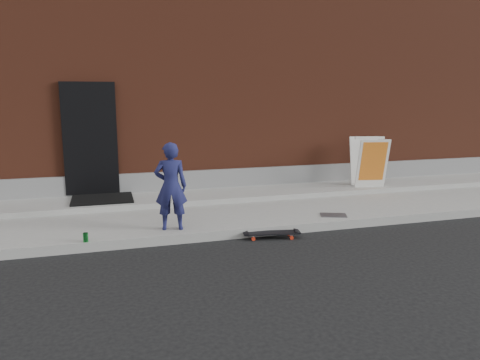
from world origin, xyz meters
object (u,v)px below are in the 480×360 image
object	(u,v)px
pizza_sign	(369,162)
soda_can	(86,237)
child	(171,186)
skateboard	(272,233)

from	to	relation	value
pizza_sign	soda_can	world-z (taller)	pizza_sign
child	skateboard	xyz separation A→B (m)	(1.53, -0.47, -0.77)
skateboard	soda_can	bearing A→B (deg)	176.58
child	pizza_sign	xyz separation A→B (m)	(4.67, 1.78, -0.05)
child	skateboard	bearing A→B (deg)	172.13
child	pizza_sign	distance (m)	5.00
child	skateboard	size ratio (longest dim) A/B	1.53
skateboard	soda_can	world-z (taller)	soda_can
pizza_sign	skateboard	bearing A→B (deg)	-144.34
skateboard	pizza_sign	bearing A→B (deg)	35.66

